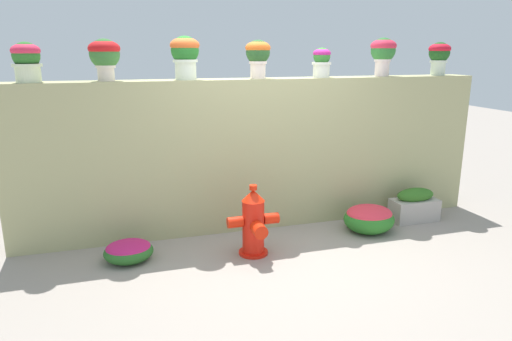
# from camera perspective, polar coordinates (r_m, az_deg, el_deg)

# --- Properties ---
(ground_plane) EXTENTS (24.00, 24.00, 0.00)m
(ground_plane) POSITION_cam_1_polar(r_m,az_deg,el_deg) (5.12, 3.45, -10.07)
(ground_plane) COLOR gray
(stone_wall) EXTENTS (5.75, 0.39, 1.82)m
(stone_wall) POSITION_cam_1_polar(r_m,az_deg,el_deg) (5.66, 0.36, 2.09)
(stone_wall) COLOR tan
(stone_wall) RESTS_ON ground
(potted_plant_0) EXTENTS (0.29, 0.29, 0.40)m
(potted_plant_0) POSITION_cam_1_polar(r_m,az_deg,el_deg) (5.32, -26.48, 12.20)
(potted_plant_0) COLOR beige
(potted_plant_0) RESTS_ON stone_wall
(potted_plant_1) EXTENTS (0.33, 0.33, 0.44)m
(potted_plant_1) POSITION_cam_1_polar(r_m,az_deg,el_deg) (5.30, -18.20, 13.50)
(potted_plant_1) COLOR beige
(potted_plant_1) RESTS_ON stone_wall
(potted_plant_2) EXTENTS (0.33, 0.33, 0.48)m
(potted_plant_2) POSITION_cam_1_polar(r_m,az_deg,el_deg) (5.34, -8.76, 14.16)
(potted_plant_2) COLOR silver
(potted_plant_2) RESTS_ON stone_wall
(potted_plant_3) EXTENTS (0.30, 0.30, 0.44)m
(potted_plant_3) POSITION_cam_1_polar(r_m,az_deg,el_deg) (5.55, 0.24, 14.23)
(potted_plant_3) COLOR silver
(potted_plant_3) RESTS_ON stone_wall
(potted_plant_4) EXTENTS (0.24, 0.24, 0.35)m
(potted_plant_4) POSITION_cam_1_polar(r_m,az_deg,el_deg) (5.80, 8.11, 13.30)
(potted_plant_4) COLOR silver
(potted_plant_4) RESTS_ON stone_wall
(potted_plant_5) EXTENTS (0.32, 0.32, 0.48)m
(potted_plant_5) POSITION_cam_1_polar(r_m,az_deg,el_deg) (6.25, 15.42, 14.02)
(potted_plant_5) COLOR silver
(potted_plant_5) RESTS_ON stone_wall
(potted_plant_6) EXTENTS (0.28, 0.28, 0.43)m
(potted_plant_6) POSITION_cam_1_polar(r_m,az_deg,el_deg) (6.69, 21.69, 13.18)
(potted_plant_6) COLOR silver
(potted_plant_6) RESTS_ON stone_wall
(fire_hydrant) EXTENTS (0.56, 0.46, 0.77)m
(fire_hydrant) POSITION_cam_1_polar(r_m,az_deg,el_deg) (4.94, -0.29, -6.59)
(fire_hydrant) COLOR red
(fire_hydrant) RESTS_ON ground
(flower_bush_left) EXTENTS (0.62, 0.56, 0.33)m
(flower_bush_left) POSITION_cam_1_polar(r_m,az_deg,el_deg) (5.78, 13.79, -5.67)
(flower_bush_left) COLOR #2A7225
(flower_bush_left) RESTS_ON ground
(flower_bush_right) EXTENTS (0.51, 0.46, 0.22)m
(flower_bush_right) POSITION_cam_1_polar(r_m,az_deg,el_deg) (5.06, -15.46, -9.49)
(flower_bush_right) COLOR #286124
(flower_bush_right) RESTS_ON ground
(planter_box) EXTENTS (0.60, 0.29, 0.43)m
(planter_box) POSITION_cam_1_polar(r_m,az_deg,el_deg) (6.30, 18.97, -4.07)
(planter_box) COLOR #AEA69D
(planter_box) RESTS_ON ground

